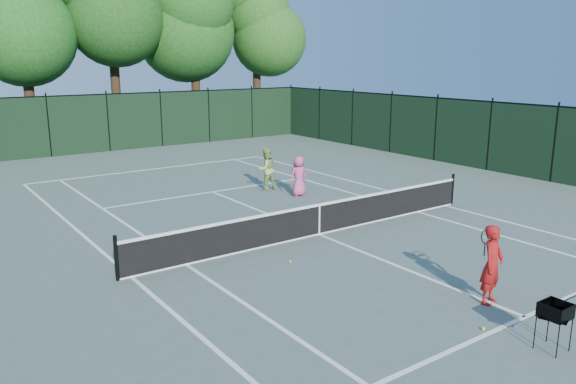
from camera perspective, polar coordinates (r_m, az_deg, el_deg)
ground at (r=16.00m, az=3.16°, el=-4.34°), size 90.00×90.00×0.00m
sideline_doubles_left at (r=13.47m, az=-15.61°, el=-8.33°), size 0.10×23.77×0.01m
sideline_doubles_right at (r=19.77m, az=15.68°, el=-1.34°), size 0.10×23.77×0.01m
sideline_singles_left at (r=13.94m, az=-10.29°, el=-7.27°), size 0.10×23.77×0.01m
sideline_singles_right at (r=18.75m, az=13.04°, el=-1.98°), size 0.10×23.77×0.01m
baseline_far at (r=26.07m, az=-13.38°, el=2.31°), size 10.97×0.10×0.01m
service_line_near at (r=12.04m, az=22.94°, el=-11.60°), size 8.23×0.10×0.01m
service_line_far at (r=21.19m, az=-7.70°, el=0.02°), size 8.23×0.10×0.01m
center_service_line at (r=16.00m, az=3.16°, el=-4.33°), size 0.10×12.80×0.01m
tennis_net at (r=15.86m, az=3.18°, el=-2.70°), size 11.69×0.09×1.06m
fence_far at (r=31.54m, az=-17.81°, el=6.67°), size 24.00×0.05×3.00m
fence_right at (r=24.84m, az=25.46°, el=4.33°), size 0.05×36.00×3.00m
tree_2 at (r=34.42m, az=-25.61°, el=16.95°), size 6.00×6.00×12.40m
tree_4 at (r=37.48m, az=-9.66°, el=18.28°), size 6.20×6.20×12.97m
tree_5 at (r=40.33m, az=-3.27°, el=17.47°), size 5.80×5.80×12.23m
coach at (r=12.15m, az=20.03°, el=-6.93°), size 0.85×0.76×1.65m
player_pink at (r=20.28m, az=1.09°, el=1.63°), size 0.72×0.48×1.45m
player_green at (r=21.17m, az=-2.26°, el=2.35°), size 0.81×0.65×1.61m
ball_hopper at (r=10.70m, az=25.53°, el=-10.84°), size 0.57×0.57×0.86m
loose_ball_near_cart at (r=11.22m, az=19.23°, el=-12.98°), size 0.07×0.07×0.07m
loose_ball_midcourt at (r=13.84m, az=0.20°, el=-7.07°), size 0.07×0.07×0.07m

